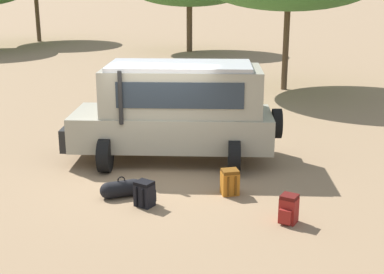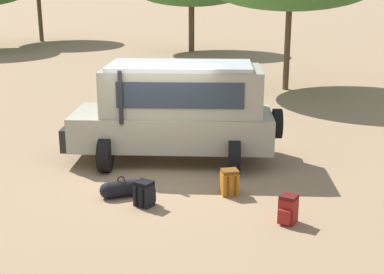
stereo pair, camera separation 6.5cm
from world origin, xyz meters
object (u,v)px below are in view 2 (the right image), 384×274
at_px(backpack_beside_front_wheel, 229,182).
at_px(backpack_near_rear_wheel, 144,194).
at_px(duffel_bag_low_black_case, 121,189).
at_px(backpack_cluster_center, 288,210).
at_px(safari_vehicle, 177,110).

relative_size(backpack_beside_front_wheel, backpack_near_rear_wheel, 1.06).
xyz_separation_m(backpack_beside_front_wheel, duffel_bag_low_black_case, (-2.21, -0.56, -0.09)).
height_order(backpack_cluster_center, backpack_near_rear_wheel, backpack_cluster_center).
distance_m(backpack_near_rear_wheel, duffel_bag_low_black_case, 0.71).
distance_m(backpack_cluster_center, duffel_bag_low_black_case, 3.51).
bearing_deg(backpack_near_rear_wheel, duffel_bag_low_black_case, 148.91).
height_order(safari_vehicle, backpack_beside_front_wheel, safari_vehicle).
xyz_separation_m(backpack_cluster_center, backpack_near_rear_wheel, (-2.84, 0.26, -0.01)).
distance_m(safari_vehicle, backpack_cluster_center, 4.41).
xyz_separation_m(backpack_beside_front_wheel, backpack_near_rear_wheel, (-1.60, -0.92, -0.01)).
bearing_deg(safari_vehicle, duffel_bag_low_black_case, -103.38).
bearing_deg(backpack_cluster_center, backpack_beside_front_wheel, 136.41).
xyz_separation_m(safari_vehicle, backpack_near_rear_wheel, (-0.01, -2.96, -1.04)).
xyz_separation_m(backpack_cluster_center, duffel_bag_low_black_case, (-3.45, 0.63, -0.09)).
relative_size(safari_vehicle, backpack_beside_front_wheel, 9.90).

